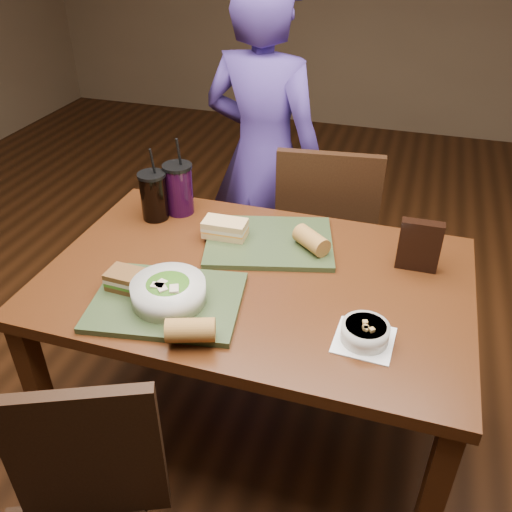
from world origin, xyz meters
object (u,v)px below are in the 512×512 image
(tray_near, at_px, (167,301))
(baguette_near, at_px, (190,330))
(chair_far, at_px, (328,236))
(sandwich_near, at_px, (128,280))
(salad_bowl, at_px, (168,291))
(cup_cola, at_px, (154,196))
(dining_table, at_px, (256,298))
(tray_far, at_px, (269,242))
(baguette_far, at_px, (311,240))
(soup_bowl, at_px, (365,332))
(cup_berry, at_px, (179,189))
(sandwich_far, at_px, (225,228))
(diner, at_px, (264,159))
(chip_bag, at_px, (419,246))

(tray_near, xyz_separation_m, baguette_near, (0.13, -0.14, 0.04))
(chair_far, relative_size, sandwich_near, 7.81)
(salad_bowl, relative_size, cup_cola, 0.78)
(dining_table, bearing_deg, sandwich_near, -149.24)
(tray_far, xyz_separation_m, baguette_far, (0.15, -0.01, 0.04))
(soup_bowl, height_order, cup_berry, cup_berry)
(tray_near, bearing_deg, cup_berry, 109.89)
(sandwich_far, distance_m, cup_cola, 0.31)
(soup_bowl, bearing_deg, sandwich_near, 179.63)
(tray_near, bearing_deg, tray_far, 64.52)
(tray_near, relative_size, cup_berry, 1.44)
(soup_bowl, relative_size, cup_berry, 0.55)
(tray_far, xyz_separation_m, salad_bowl, (-0.18, -0.40, 0.04))
(diner, xyz_separation_m, chip_bag, (0.69, -0.65, 0.07))
(dining_table, relative_size, sandwich_far, 8.79)
(sandwich_near, bearing_deg, tray_far, 50.00)
(salad_bowl, distance_m, baguette_near, 0.18)
(diner, xyz_separation_m, baguette_near, (0.16, -1.19, 0.04))
(chip_bag, bearing_deg, sandwich_near, -155.22)
(tray_near, relative_size, cup_cola, 1.55)
(chair_far, xyz_separation_m, cup_berry, (-0.50, -0.37, 0.32))
(sandwich_near, xyz_separation_m, sandwich_far, (0.17, 0.36, 0.00))
(tray_far, distance_m, baguette_far, 0.15)
(sandwich_near, bearing_deg, chair_far, 62.93)
(soup_bowl, xyz_separation_m, cup_berry, (-0.75, 0.51, 0.07))
(tray_near, bearing_deg, baguette_near, -45.60)
(chair_far, distance_m, tray_far, 0.56)
(sandwich_near, relative_size, cup_berry, 0.41)
(sandwich_near, xyz_separation_m, chip_bag, (0.80, 0.38, 0.04))
(tray_near, bearing_deg, sandwich_far, 83.90)
(sandwich_far, bearing_deg, dining_table, -45.57)
(baguette_near, xyz_separation_m, baguette_far, (0.20, 0.52, -0.00))
(tray_far, height_order, baguette_far, baguette_far)
(chip_bag, bearing_deg, soup_bowl, -106.32)
(chair_far, bearing_deg, baguette_far, -87.57)
(tray_near, distance_m, baguette_near, 0.20)
(tray_far, height_order, cup_berry, cup_berry)
(salad_bowl, height_order, cup_cola, cup_cola)
(salad_bowl, xyz_separation_m, soup_bowl, (0.55, 0.02, -0.02))
(chip_bag, bearing_deg, salad_bowl, -149.25)
(cup_berry, bearing_deg, baguette_far, -14.22)
(sandwich_far, distance_m, baguette_far, 0.30)
(diner, xyz_separation_m, baguette_far, (0.36, -0.66, 0.04))
(baguette_near, bearing_deg, baguette_far, 68.89)
(salad_bowl, xyz_separation_m, sandwich_far, (0.03, 0.38, -0.01))
(dining_table, height_order, baguette_near, baguette_near)
(soup_bowl, height_order, baguette_far, baguette_far)
(chip_bag, bearing_deg, baguette_far, -178.30)
(diner, distance_m, tray_near, 1.05)
(tray_near, relative_size, salad_bowl, 1.99)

